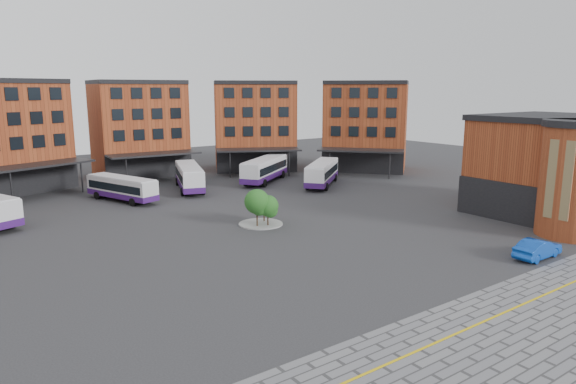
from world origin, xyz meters
TOP-DOWN VIEW (x-y plane):
  - ground at (0.00, 0.00)m, footprint 160.00×160.00m
  - yellow_line at (2.00, -14.00)m, footprint 26.00×0.15m
  - main_building at (-4.77, 38.25)m, footprint 94.14×42.48m
  - east_building at (28.70, -3.06)m, footprint 17.40×15.40m
  - tree_island at (1.87, 11.48)m, footprint 4.40×4.40m
  - bus_c at (-5.60, 31.02)m, footprint 5.75×10.68m
  - bus_d at (3.98, 32.64)m, footprint 6.43×12.06m
  - bus_e at (15.53, 31.82)m, footprint 11.56×9.47m
  - bus_f at (20.52, 24.84)m, footprint 10.66×9.52m
  - blue_car at (14.31, -9.68)m, footprint 4.81×1.74m

SIDE VIEW (x-z plane):
  - ground at x=0.00m, z-range 0.00..0.00m
  - yellow_line at x=2.00m, z-range 0.02..0.04m
  - blue_car at x=14.31m, z-range 0.00..1.58m
  - bus_c at x=-5.60m, z-range 0.12..3.07m
  - bus_f at x=20.52m, z-range 0.14..3.42m
  - bus_d at x=3.98m, z-range 0.14..3.47m
  - bus_e at x=15.53m, z-range 0.14..3.59m
  - tree_island at x=1.87m, z-range 0.15..3.92m
  - east_building at x=28.70m, z-range -0.01..10.59m
  - main_building at x=-4.77m, z-range -0.07..14.53m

